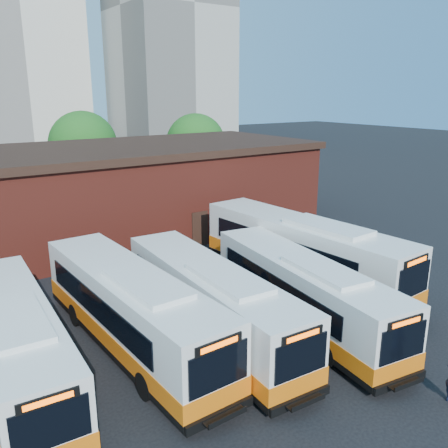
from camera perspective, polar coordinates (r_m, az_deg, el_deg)
ground at (r=20.48m, az=10.99°, el=-14.34°), size 220.00×220.00×0.00m
bus_farwest at (r=18.82m, az=-23.61°, el=-13.36°), size 2.92×11.66×3.15m
bus_west at (r=19.78m, az=-11.13°, el=-10.39°), size 3.11×12.67×3.42m
bus_midwest at (r=20.22m, az=-1.64°, el=-9.66°), size 3.07×12.19×3.29m
bus_mideast at (r=21.52m, az=9.44°, el=-8.36°), size 3.84×11.97×3.21m
bus_east at (r=26.01m, az=9.40°, el=-3.54°), size 3.72×13.68×3.69m
depot_building at (r=35.39m, az=-12.27°, el=4.10°), size 28.60×12.60×6.40m
tree_mid at (r=48.83m, az=-16.58°, el=9.09°), size 6.56×6.56×8.36m
tree_east at (r=50.68m, az=-3.42°, el=9.64°), size 6.24×6.24×7.96m
tower_right at (r=92.08m, az=-6.74°, el=24.46°), size 18.00×18.00×49.20m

